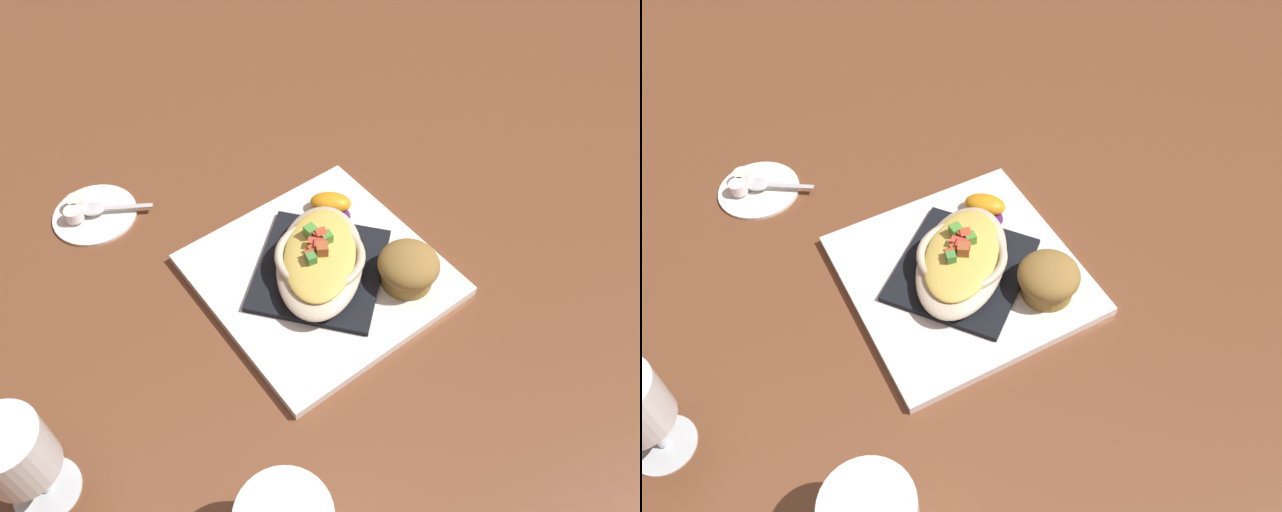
{
  "view_description": "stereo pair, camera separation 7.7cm",
  "coord_description": "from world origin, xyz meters",
  "views": [
    {
      "loc": [
        -0.21,
        -0.44,
        0.64
      ],
      "look_at": [
        0.0,
        0.0,
        0.04
      ],
      "focal_mm": 36.2,
      "sensor_mm": 36.0,
      "label": 1
    },
    {
      "loc": [
        -0.14,
        -0.47,
        0.64
      ],
      "look_at": [
        0.0,
        0.0,
        0.04
      ],
      "focal_mm": 36.2,
      "sensor_mm": 36.0,
      "label": 2
    }
  ],
  "objects": [
    {
      "name": "square_plate",
      "position": [
        0.0,
        0.0,
        0.01
      ],
      "size": [
        0.32,
        0.32,
        0.01
      ],
      "primitive_type": "cube",
      "rotation": [
        0.0,
        0.0,
        0.2
      ],
      "color": "white",
      "rests_on": "ground_plane"
    },
    {
      "name": "creamer_cup_0",
      "position": [
        -0.24,
        0.25,
        0.02
      ],
      "size": [
        0.02,
        0.02,
        0.02
      ],
      "primitive_type": "cylinder",
      "color": "white",
      "rests_on": "creamer_saucer"
    },
    {
      "name": "gratin_dish",
      "position": [
        0.0,
        0.0,
        0.04
      ],
      "size": [
        0.18,
        0.21,
        0.05
      ],
      "color": "beige",
      "rests_on": "folded_napkin"
    },
    {
      "name": "creamer_cup_1",
      "position": [
        -0.25,
        0.23,
        0.02
      ],
      "size": [
        0.02,
        0.02,
        0.02
      ],
      "primitive_type": "cylinder",
      "color": "white",
      "rests_on": "creamer_saucer"
    },
    {
      "name": "muffin",
      "position": [
        0.09,
        -0.06,
        0.04
      ],
      "size": [
        0.07,
        0.07,
        0.05
      ],
      "color": "olive",
      "rests_on": "square_plate"
    },
    {
      "name": "creamer_saucer",
      "position": [
        -0.23,
        0.23,
        0.0
      ],
      "size": [
        0.11,
        0.11,
        0.01
      ],
      "primitive_type": "cylinder",
      "color": "white",
      "rests_on": "ground_plane"
    },
    {
      "name": "orange_garnish",
      "position": [
        0.06,
        0.09,
        0.02
      ],
      "size": [
        0.06,
        0.07,
        0.02
      ],
      "color": "#511F60",
      "rests_on": "square_plate"
    },
    {
      "name": "spoon",
      "position": [
        -0.22,
        0.23,
        0.01
      ],
      "size": [
        0.09,
        0.05,
        0.01
      ],
      "color": "silver",
      "rests_on": "creamer_saucer"
    },
    {
      "name": "folded_napkin",
      "position": [
        0.0,
        0.0,
        0.02
      ],
      "size": [
        0.22,
        0.22,
        0.01
      ],
      "primitive_type": "cube",
      "rotation": [
        0.0,
        0.0,
        0.89
      ],
      "color": "black",
      "rests_on": "square_plate"
    },
    {
      "name": "ground_plane",
      "position": [
        0.0,
        0.0,
        0.0
      ],
      "size": [
        2.6,
        2.6,
        0.0
      ],
      "primitive_type": "plane",
      "color": "brown"
    }
  ]
}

